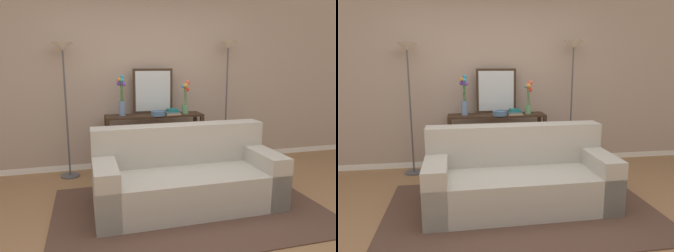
{
  "view_description": "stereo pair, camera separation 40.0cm",
  "coord_description": "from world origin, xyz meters",
  "views": [
    {
      "loc": [
        -0.89,
        -2.63,
        1.58
      ],
      "look_at": [
        0.1,
        1.17,
        0.8
      ],
      "focal_mm": 33.74,
      "sensor_mm": 36.0,
      "label": 1
    },
    {
      "loc": [
        -0.5,
        -2.71,
        1.58
      ],
      "look_at": [
        0.1,
        1.17,
        0.8
      ],
      "focal_mm": 33.74,
      "sensor_mm": 36.0,
      "label": 2
    }
  ],
  "objects": [
    {
      "name": "vase_short_flowers",
      "position": [
        0.53,
        1.79,
        1.09
      ],
      "size": [
        0.12,
        0.12,
        0.49
      ],
      "color": "#669E6B",
      "rests_on": "console_table"
    },
    {
      "name": "floor_lamp_right",
      "position": [
        1.21,
        1.86,
        1.5
      ],
      "size": [
        0.28,
        0.28,
        1.91
      ],
      "color": "#4C4C51",
      "rests_on": "ground"
    },
    {
      "name": "book_stack",
      "position": [
        0.32,
        1.74,
        0.89
      ],
      "size": [
        0.23,
        0.17,
        0.09
      ],
      "color": "tan",
      "rests_on": "console_table"
    },
    {
      "name": "ground_plane",
      "position": [
        0.0,
        0.0,
        -0.01
      ],
      "size": [
        16.0,
        16.0,
        0.02
      ],
      "primitive_type": "cube",
      "color": "#936B47"
    },
    {
      "name": "floor_lamp_left",
      "position": [
        -1.16,
        1.86,
        1.46
      ],
      "size": [
        0.28,
        0.28,
        1.85
      ],
      "color": "#4C4C51",
      "rests_on": "ground"
    },
    {
      "name": "book_row_under_console",
      "position": [
        -0.28,
        1.81,
        0.06
      ],
      "size": [
        0.46,
        0.18,
        0.13
      ],
      "color": "#B77F33",
      "rests_on": "ground"
    },
    {
      "name": "couch",
      "position": [
        0.16,
        0.59,
        0.31
      ],
      "size": [
        2.05,
        0.91,
        0.88
      ],
      "color": "#ADA89E",
      "rests_on": "ground"
    },
    {
      "name": "fruit_bowl",
      "position": [
        0.09,
        1.71,
        0.88
      ],
      "size": [
        0.21,
        0.21,
        0.07
      ],
      "color": "#4C7093",
      "rests_on": "console_table"
    },
    {
      "name": "vase_tall_flowers",
      "position": [
        -0.4,
        1.83,
        1.1
      ],
      "size": [
        0.13,
        0.12,
        0.57
      ],
      "color": "#6B84AD",
      "rests_on": "console_table"
    },
    {
      "name": "wall_mirror",
      "position": [
        0.08,
        1.96,
        1.18
      ],
      "size": [
        0.59,
        0.02,
        0.66
      ],
      "color": "#382619",
      "rests_on": "console_table"
    },
    {
      "name": "area_rug",
      "position": [
        0.16,
        0.43,
        0.01
      ],
      "size": [
        2.92,
        1.84,
        0.01
      ],
      "color": "#51382D",
      "rests_on": "ground"
    },
    {
      "name": "back_wall",
      "position": [
        0.0,
        2.18,
        1.46
      ],
      "size": [
        12.0,
        0.15,
        2.92
      ],
      "color": "white",
      "rests_on": "ground"
    },
    {
      "name": "console_table",
      "position": [
        0.06,
        1.81,
        0.59
      ],
      "size": [
        1.42,
        0.36,
        0.85
      ],
      "color": "#382619",
      "rests_on": "ground"
    }
  ]
}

